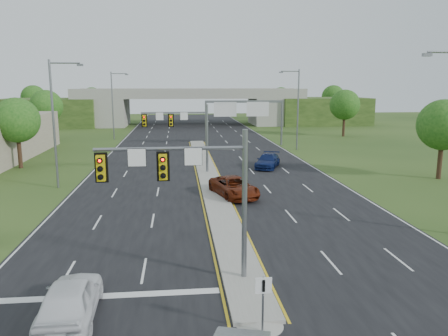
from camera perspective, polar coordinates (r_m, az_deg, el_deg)
ground at (r=20.94m, az=2.61°, el=-14.36°), size 240.00×240.00×0.00m
road at (r=54.54m, az=-2.91°, el=1.41°), size 24.00×160.00×0.02m
median at (r=42.74m, az=-2.02°, el=-1.08°), size 2.00×54.00×0.16m
median_nose at (r=17.40m, az=4.71°, el=-19.61°), size 2.00×2.00×0.16m
lane_markings at (r=48.52m, az=-3.22°, el=0.25°), size 23.72×160.00×0.01m
signal_mast_near at (r=19.13m, az=-3.96°, el=-1.82°), size 6.62×0.60×7.00m
signal_mast_far at (r=43.86m, az=-5.20°, el=5.30°), size 6.62×0.60×7.00m
keep_right_sign at (r=16.27m, az=5.14°, el=-16.23°), size 0.60×0.13×2.20m
sign_gantry at (r=64.47m, az=2.54°, el=7.54°), size 11.58×0.44×6.67m
overpass at (r=98.92m, az=-4.40°, el=7.68°), size 80.00×14.00×8.10m
lightpole_l_mid at (r=40.19m, az=-21.14°, el=6.10°), size 2.85×0.25×11.00m
lightpole_l_far at (r=74.51m, az=-14.21°, el=8.33°), size 2.85×0.25×11.00m
lightpole_r_far at (r=60.99m, az=9.46°, el=8.03°), size 2.85×0.25×11.00m
tree_l_near at (r=51.77m, az=-25.44°, el=5.64°), size 4.80×4.80×7.60m
tree_l_mid at (r=76.76m, az=-22.19°, el=7.48°), size 5.20×5.20×8.12m
tree_r_near at (r=46.20m, az=26.72°, el=5.04°), size 4.80×4.80×7.60m
tree_r_mid at (r=79.27m, az=15.50°, el=7.96°), size 5.20×5.20×8.12m
tree_back_a at (r=118.10m, az=-23.61°, el=8.43°), size 6.00×6.00×8.85m
tree_back_b at (r=114.73m, az=-16.84°, el=8.66°), size 5.60×5.60×8.32m
tree_back_c at (r=115.95m, az=7.46°, el=9.04°), size 5.60×5.60×8.32m
tree_back_d at (r=119.96m, az=14.07°, el=9.02°), size 6.00×6.00×8.85m
car_white at (r=18.32m, az=-19.46°, el=-15.87°), size 2.18×5.03×1.69m
car_far_a at (r=35.20m, az=1.31°, el=-2.48°), size 4.07×6.19×1.58m
car_far_b at (r=47.71m, az=5.72°, el=0.94°), size 3.90×5.57×1.50m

